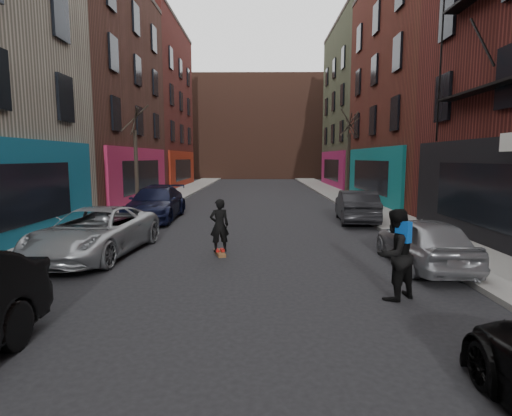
{
  "coord_description": "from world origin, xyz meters",
  "views": [
    {
      "loc": [
        0.26,
        -2.87,
        2.88
      ],
      "look_at": [
        0.16,
        7.27,
        1.6
      ],
      "focal_mm": 28.0,
      "sensor_mm": 36.0,
      "label": 1
    }
  ],
  "objects_px": {
    "parked_right_end": "(356,206)",
    "pedestrian": "(395,254)",
    "tree_left_far": "(136,148)",
    "tree_right_far": "(349,148)",
    "skateboard": "(220,253)",
    "skateboarder": "(219,225)",
    "parked_right_far": "(424,242)",
    "parked_left_end": "(156,203)",
    "parked_left_far": "(95,232)"
  },
  "relations": [
    {
      "from": "tree_left_far",
      "to": "pedestrian",
      "type": "height_order",
      "value": "tree_left_far"
    },
    {
      "from": "tree_left_far",
      "to": "pedestrian",
      "type": "bearing_deg",
      "value": -54.6
    },
    {
      "from": "parked_right_far",
      "to": "parked_left_far",
      "type": "bearing_deg",
      "value": -7.26
    },
    {
      "from": "parked_right_far",
      "to": "pedestrian",
      "type": "distance_m",
      "value": 2.95
    },
    {
      "from": "skateboard",
      "to": "skateboarder",
      "type": "distance_m",
      "value": 0.84
    },
    {
      "from": "tree_left_far",
      "to": "skateboarder",
      "type": "relative_size",
      "value": 4.11
    },
    {
      "from": "tree_right_far",
      "to": "pedestrian",
      "type": "xyz_separation_m",
      "value": [
        -3.2,
        -18.95,
        -2.59
      ]
    },
    {
      "from": "tree_left_far",
      "to": "parked_right_end",
      "type": "bearing_deg",
      "value": -15.68
    },
    {
      "from": "skateboarder",
      "to": "pedestrian",
      "type": "relative_size",
      "value": 0.85
    },
    {
      "from": "parked_left_end",
      "to": "parked_right_end",
      "type": "distance_m",
      "value": 9.22
    },
    {
      "from": "skateboarder",
      "to": "tree_right_far",
      "type": "bearing_deg",
      "value": -132.05
    },
    {
      "from": "tree_right_far",
      "to": "skateboarder",
      "type": "bearing_deg",
      "value": -115.11
    },
    {
      "from": "skateboard",
      "to": "pedestrian",
      "type": "relative_size",
      "value": 0.43
    },
    {
      "from": "parked_left_far",
      "to": "parked_right_far",
      "type": "relative_size",
      "value": 1.28
    },
    {
      "from": "tree_left_far",
      "to": "parked_left_far",
      "type": "distance_m",
      "value": 9.82
    },
    {
      "from": "pedestrian",
      "to": "parked_left_far",
      "type": "bearing_deg",
      "value": -58.36
    },
    {
      "from": "parked_right_end",
      "to": "pedestrian",
      "type": "height_order",
      "value": "pedestrian"
    },
    {
      "from": "tree_right_far",
      "to": "parked_right_end",
      "type": "relative_size",
      "value": 1.56
    },
    {
      "from": "pedestrian",
      "to": "parked_right_far",
      "type": "bearing_deg",
      "value": -155.8
    },
    {
      "from": "parked_right_end",
      "to": "skateboarder",
      "type": "relative_size",
      "value": 2.76
    },
    {
      "from": "parked_right_end",
      "to": "skateboard",
      "type": "distance_m",
      "value": 8.34
    },
    {
      "from": "tree_left_far",
      "to": "parked_left_end",
      "type": "distance_m",
      "value": 3.92
    },
    {
      "from": "parked_left_far",
      "to": "pedestrian",
      "type": "xyz_separation_m",
      "value": [
        7.6,
        -3.63,
        0.24
      ]
    },
    {
      "from": "skateboarder",
      "to": "parked_left_far",
      "type": "bearing_deg",
      "value": -15.53
    },
    {
      "from": "parked_left_far",
      "to": "skateboard",
      "type": "distance_m",
      "value": 3.72
    },
    {
      "from": "parked_right_end",
      "to": "skateboarder",
      "type": "bearing_deg",
      "value": 53.92
    },
    {
      "from": "parked_right_far",
      "to": "parked_right_end",
      "type": "height_order",
      "value": "parked_right_end"
    },
    {
      "from": "parked_left_end",
      "to": "parked_right_far",
      "type": "xyz_separation_m",
      "value": [
        9.2,
        -8.04,
        -0.09
      ]
    },
    {
      "from": "parked_right_end",
      "to": "pedestrian",
      "type": "bearing_deg",
      "value": 86.56
    },
    {
      "from": "skateboard",
      "to": "pedestrian",
      "type": "bearing_deg",
      "value": -60.3
    },
    {
      "from": "tree_right_far",
      "to": "pedestrian",
      "type": "distance_m",
      "value": 19.39
    },
    {
      "from": "parked_left_far",
      "to": "parked_right_end",
      "type": "bearing_deg",
      "value": 39.93
    },
    {
      "from": "parked_right_far",
      "to": "parked_right_end",
      "type": "xyz_separation_m",
      "value": [
        0.0,
        7.45,
        0.04
      ]
    },
    {
      "from": "tree_left_far",
      "to": "pedestrian",
      "type": "relative_size",
      "value": 3.48
    },
    {
      "from": "tree_right_far",
      "to": "parked_right_end",
      "type": "distance_m",
      "value": 9.59
    },
    {
      "from": "tree_right_far",
      "to": "pedestrian",
      "type": "height_order",
      "value": "tree_right_far"
    },
    {
      "from": "skateboarder",
      "to": "pedestrian",
      "type": "bearing_deg",
      "value": 119.7
    },
    {
      "from": "parked_left_end",
      "to": "parked_right_far",
      "type": "bearing_deg",
      "value": -41.98
    },
    {
      "from": "parked_right_far",
      "to": "tree_left_far",
      "type": "bearing_deg",
      "value": -44.19
    },
    {
      "from": "tree_left_far",
      "to": "tree_right_far",
      "type": "height_order",
      "value": "tree_right_far"
    },
    {
      "from": "tree_right_far",
      "to": "skateboarder",
      "type": "distance_m",
      "value": 17.02
    },
    {
      "from": "parked_left_far",
      "to": "parked_left_end",
      "type": "distance_m",
      "value": 6.88
    },
    {
      "from": "parked_right_end",
      "to": "pedestrian",
      "type": "distance_m",
      "value": 10.05
    },
    {
      "from": "tree_right_far",
      "to": "parked_right_far",
      "type": "bearing_deg",
      "value": -95.54
    },
    {
      "from": "parked_left_end",
      "to": "tree_left_far",
      "type": "bearing_deg",
      "value": 122.45
    },
    {
      "from": "tree_left_far",
      "to": "skateboard",
      "type": "height_order",
      "value": "tree_left_far"
    },
    {
      "from": "tree_left_far",
      "to": "skateboard",
      "type": "relative_size",
      "value": 8.12
    },
    {
      "from": "tree_left_far",
      "to": "parked_right_far",
      "type": "distance_m",
      "value": 15.29
    },
    {
      "from": "tree_left_far",
      "to": "skateboard",
      "type": "distance_m",
      "value": 11.13
    },
    {
      "from": "parked_right_far",
      "to": "parked_right_end",
      "type": "relative_size",
      "value": 0.91
    }
  ]
}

